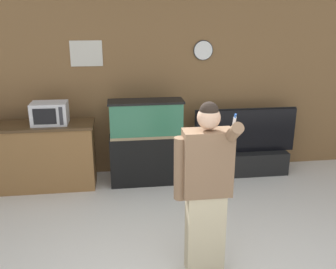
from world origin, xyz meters
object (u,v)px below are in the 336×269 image
at_px(tv_on_stand, 244,155).
at_px(person_standing, 205,188).
at_px(counter_island, 34,156).
at_px(aquarium_on_stand, 146,142).
at_px(microwave, 50,113).

height_order(tv_on_stand, person_standing, person_standing).
distance_m(counter_island, person_standing, 2.91).
height_order(aquarium_on_stand, person_standing, person_standing).
xyz_separation_m(microwave, tv_on_stand, (2.82, 0.11, -0.78)).
height_order(microwave, person_standing, person_standing).
height_order(counter_island, tv_on_stand, tv_on_stand).
xyz_separation_m(counter_island, person_standing, (1.96, -2.11, 0.40)).
bearing_deg(microwave, aquarium_on_stand, -1.48).
distance_m(aquarium_on_stand, person_standing, 2.11).
height_order(counter_island, microwave, microwave).
relative_size(aquarium_on_stand, person_standing, 0.74).
relative_size(counter_island, aquarium_on_stand, 1.39).
bearing_deg(microwave, person_standing, -51.20).
xyz_separation_m(microwave, aquarium_on_stand, (1.31, -0.03, -0.47)).
xyz_separation_m(counter_island, microwave, (0.28, -0.02, 0.62)).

